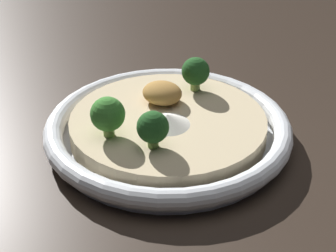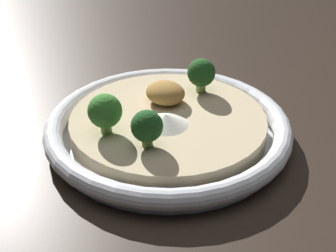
{
  "view_description": "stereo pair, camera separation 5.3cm",
  "coord_description": "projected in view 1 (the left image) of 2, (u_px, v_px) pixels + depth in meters",
  "views": [
    {
      "loc": [
        -0.31,
        0.4,
        0.33
      ],
      "look_at": [
        0.0,
        0.0,
        0.02
      ],
      "focal_mm": 55.0,
      "sensor_mm": 36.0,
      "label": 1
    },
    {
      "loc": [
        -0.35,
        0.37,
        0.33
      ],
      "look_at": [
        0.0,
        0.0,
        0.02
      ],
      "focal_mm": 55.0,
      "sensor_mm": 36.0,
      "label": 2
    }
  ],
  "objects": [
    {
      "name": "broccoli_back_right",
      "position": [
        108.0,
        115.0,
        0.55
      ],
      "size": [
        0.04,
        0.04,
        0.05
      ],
      "color": "#759E4C",
      "rests_on": "risotto_bowl"
    },
    {
      "name": "broccoli_front_right",
      "position": [
        196.0,
        72.0,
        0.64
      ],
      "size": [
        0.04,
        0.04,
        0.04
      ],
      "color": "#84A856",
      "rests_on": "risotto_bowl"
    },
    {
      "name": "ground_plane",
      "position": [
        168.0,
        140.0,
        0.61
      ],
      "size": [
        6.0,
        6.0,
        0.0
      ],
      "primitive_type": "plane",
      "color": "#2D231C"
    },
    {
      "name": "risotto_bowl",
      "position": [
        168.0,
        128.0,
        0.6
      ],
      "size": [
        0.29,
        0.29,
        0.03
      ],
      "color": "silver",
      "rests_on": "ground_plane"
    },
    {
      "name": "cheese_sprinkle",
      "position": [
        167.0,
        119.0,
        0.58
      ],
      "size": [
        0.05,
        0.05,
        0.01
      ],
      "color": "white",
      "rests_on": "risotto_bowl"
    },
    {
      "name": "broccoli_back",
      "position": [
        153.0,
        128.0,
        0.53
      ],
      "size": [
        0.03,
        0.03,
        0.04
      ],
      "color": "#759E4C",
      "rests_on": "risotto_bowl"
    },
    {
      "name": "crispy_onion_garnish",
      "position": [
        162.0,
        93.0,
        0.62
      ],
      "size": [
        0.05,
        0.04,
        0.02
      ],
      "color": "#A37538",
      "rests_on": "risotto_bowl"
    }
  ]
}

